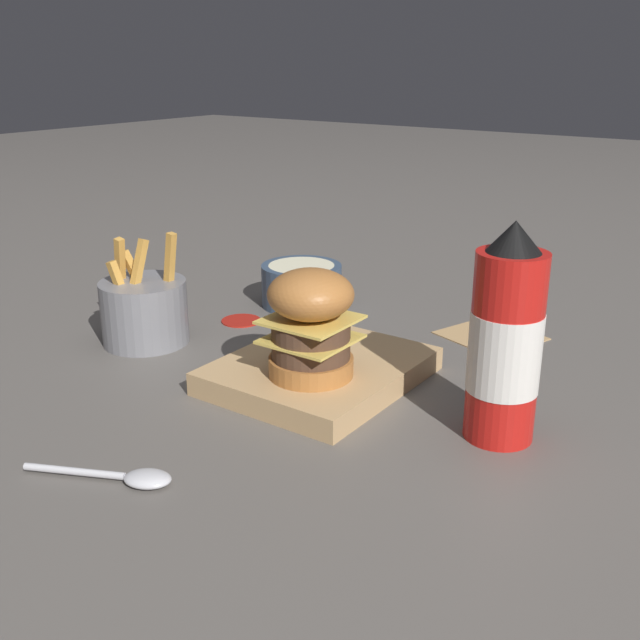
% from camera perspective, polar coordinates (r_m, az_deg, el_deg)
% --- Properties ---
extents(ground_plane, '(6.00, 6.00, 0.00)m').
position_cam_1_polar(ground_plane, '(0.86, 1.69, -5.64)').
color(ground_plane, '#5B5651').
extents(serving_board, '(0.24, 0.20, 0.03)m').
position_cam_1_polar(serving_board, '(0.88, 0.00, -3.88)').
color(serving_board, tan).
rests_on(serving_board, ground_plane).
extents(burger, '(0.10, 0.10, 0.12)m').
position_cam_1_polar(burger, '(0.82, -0.71, -0.21)').
color(burger, '#AD6B33').
rests_on(burger, serving_board).
extents(ketchup_bottle, '(0.07, 0.07, 0.22)m').
position_cam_1_polar(ketchup_bottle, '(0.75, 13.94, -1.70)').
color(ketchup_bottle, red).
rests_on(ketchup_bottle, ground_plane).
extents(fries_basket, '(0.11, 0.11, 0.15)m').
position_cam_1_polar(fries_basket, '(1.02, -13.24, 0.70)').
color(fries_basket, slate).
rests_on(fries_basket, ground_plane).
extents(side_bowl, '(0.12, 0.12, 0.06)m').
position_cam_1_polar(side_bowl, '(1.15, -1.42, 2.76)').
color(side_bowl, '#384C66').
rests_on(side_bowl, ground_plane).
extents(spoon, '(0.08, 0.14, 0.01)m').
position_cam_1_polar(spoon, '(0.71, -14.20, -11.53)').
color(spoon, silver).
rests_on(spoon, ground_plane).
extents(ketchup_puddle, '(0.06, 0.06, 0.00)m').
position_cam_1_polar(ketchup_puddle, '(1.09, -6.03, -0.00)').
color(ketchup_puddle, '#B21E14').
rests_on(ketchup_puddle, ground_plane).
extents(parchment_square, '(0.15, 0.15, 0.00)m').
position_cam_1_polar(parchment_square, '(1.05, 12.86, -1.14)').
color(parchment_square, tan).
rests_on(parchment_square, ground_plane).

